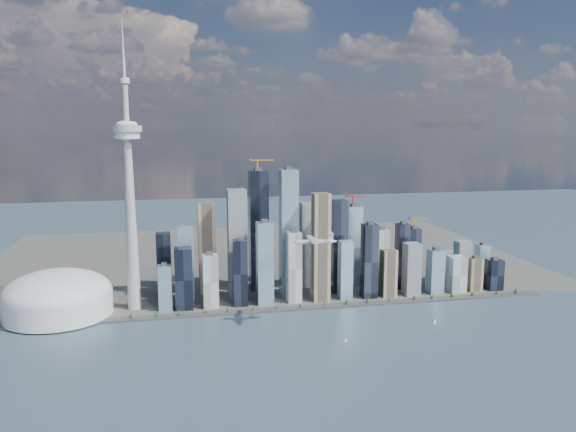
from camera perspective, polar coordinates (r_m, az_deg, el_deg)
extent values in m
plane|color=#33485A|center=(899.00, 3.42, -14.52)|extent=(4000.00, 4000.00, 0.00)
cube|color=#383838|center=(1125.43, 0.13, -9.41)|extent=(1100.00, 22.00, 4.00)
cube|color=#4C4C47|center=(1552.31, -3.19, -4.19)|extent=(1400.00, 900.00, 3.00)
cylinder|color=#3F2D1E|center=(1135.14, -24.56, -9.94)|extent=(1.00, 1.00, 2.40)
cone|color=#183F16|center=(1134.01, -24.57, -9.77)|extent=(7.20, 7.20, 8.00)
cylinder|color=#3F2D1E|center=(1118.19, -20.17, -9.95)|extent=(1.00, 1.00, 2.40)
cone|color=#183F16|center=(1117.04, -20.18, -9.78)|extent=(7.20, 7.20, 8.00)
cylinder|color=#3F2D1E|center=(1107.77, -15.67, -9.90)|extent=(1.00, 1.00, 2.40)
cone|color=#183F16|center=(1106.61, -15.68, -9.73)|extent=(7.20, 7.20, 8.00)
cylinder|color=#3F2D1E|center=(1104.08, -11.12, -9.79)|extent=(1.00, 1.00, 2.40)
cone|color=#183F16|center=(1102.92, -11.13, -9.61)|extent=(7.20, 7.20, 8.00)
cylinder|color=#3F2D1E|center=(1107.18, -6.57, -9.62)|extent=(1.00, 1.00, 2.40)
cone|color=#183F16|center=(1106.02, -6.57, -9.44)|extent=(7.20, 7.20, 8.00)
cylinder|color=#3F2D1E|center=(1117.01, -2.08, -9.39)|extent=(1.00, 1.00, 2.40)
cone|color=#183F16|center=(1115.87, -2.08, -9.21)|extent=(7.20, 7.20, 8.00)
cylinder|color=#3F2D1E|center=(1133.41, 2.31, -9.11)|extent=(1.00, 1.00, 2.40)
cone|color=#183F16|center=(1132.28, 2.31, -8.94)|extent=(7.20, 7.20, 8.00)
cylinder|color=#3F2D1E|center=(1156.09, 6.53, -8.79)|extent=(1.00, 1.00, 2.40)
cone|color=#183F16|center=(1154.98, 6.54, -8.62)|extent=(7.20, 7.20, 8.00)
cylinder|color=#3F2D1E|center=(1184.69, 10.57, -8.44)|extent=(1.00, 1.00, 2.40)
cone|color=#183F16|center=(1183.61, 10.58, -8.28)|extent=(7.20, 7.20, 8.00)
cylinder|color=#3F2D1E|center=(1218.79, 14.39, -8.08)|extent=(1.00, 1.00, 2.40)
cone|color=#183F16|center=(1217.74, 14.40, -7.91)|extent=(7.20, 7.20, 8.00)
cylinder|color=#3F2D1E|center=(1257.95, 17.98, -7.70)|extent=(1.00, 1.00, 2.40)
cone|color=#183F16|center=(1256.94, 17.99, -7.54)|extent=(7.20, 7.20, 8.00)
cylinder|color=#3F2D1E|center=(1301.71, 21.34, -7.31)|extent=(1.00, 1.00, 2.40)
cone|color=#183F16|center=(1300.73, 21.35, -7.16)|extent=(7.20, 7.20, 8.00)
cube|color=black|center=(1124.95, -10.38, -6.25)|extent=(34.00, 34.00, 122.80)
cube|color=#7FA6C1|center=(1169.10, -10.45, -4.81)|extent=(30.00, 30.00, 156.30)
cube|color=beige|center=(1128.88, -7.81, -6.57)|extent=(30.00, 30.00, 106.06)
cube|color=tan|center=(1219.76, -8.17, -3.22)|extent=(36.00, 36.00, 195.37)
cube|color=gray|center=(1166.80, -5.33, -2.89)|extent=(38.00, 38.00, 228.86)
cube|color=black|center=(1129.58, -5.03, -5.77)|extent=(28.00, 28.00, 133.97)
cube|color=#7FA6C1|center=(1132.45, -2.26, -4.83)|extent=(32.00, 32.00, 167.46)
cube|color=black|center=(1223.65, -3.06, -1.50)|extent=(40.00, 40.00, 262.36)
cube|color=#7FA6C1|center=(1179.09, -0.02, -1.76)|extent=(36.00, 36.00, 267.94)
cube|color=beige|center=(1144.88, 0.47, -5.24)|extent=(28.00, 28.00, 145.13)
cube|color=tan|center=(1148.02, 3.16, -3.21)|extent=(34.00, 34.00, 223.28)
cube|color=gray|center=(1251.14, 1.95, -2.94)|extent=(30.00, 30.00, 189.79)
cube|color=black|center=(1211.91, 5.09, -3.11)|extent=(32.00, 32.00, 200.95)
cube|color=#7FA6C1|center=(1174.53, 5.75, -5.48)|extent=(26.00, 26.00, 122.80)
cube|color=black|center=(1185.79, 8.08, -4.55)|extent=(30.00, 30.00, 156.30)
cube|color=#7FA6C1|center=(1280.14, 6.54, -2.97)|extent=(34.00, 34.00, 178.63)
cube|color=beige|center=(1250.91, 9.48, -4.38)|extent=(28.00, 28.00, 133.97)
cube|color=tan|center=(1209.91, 10.30, -5.69)|extent=(30.00, 30.00, 100.48)
cube|color=gray|center=(1227.50, 12.49, -5.28)|extent=(32.00, 32.00, 111.64)
cube|color=black|center=(1268.00, 11.60, -4.00)|extent=(26.00, 26.00, 145.13)
cube|color=#7FA6C1|center=(1250.28, 14.58, -5.49)|extent=(30.00, 30.00, 94.89)
cube|color=black|center=(1339.21, 12.65, -3.82)|extent=(28.00, 28.00, 122.80)
cube|color=#7FA6C1|center=(1316.80, 15.59, -5.04)|extent=(30.00, 30.00, 83.73)
cube|color=beige|center=(1274.67, 16.60, -5.68)|extent=(34.00, 34.00, 78.15)
cube|color=tan|center=(1296.73, 18.36, -5.64)|extent=(28.00, 28.00, 72.57)
cube|color=gray|center=(1335.53, 17.33, -4.55)|extent=(30.00, 30.00, 100.48)
cube|color=black|center=(1319.96, 20.06, -5.60)|extent=(32.00, 32.00, 66.98)
cube|color=#7FA6C1|center=(1358.72, 18.99, -4.64)|extent=(26.00, 26.00, 89.31)
cube|color=black|center=(1225.40, -12.36, -4.76)|extent=(30.00, 30.00, 133.97)
cube|color=#7FA6C1|center=(1129.76, -12.39, -7.13)|extent=(26.00, 26.00, 89.31)
cube|color=orange|center=(1205.25, -3.12, 5.16)|extent=(3.00, 3.00, 22.00)
cube|color=orange|center=(1205.73, -2.73, 5.69)|extent=(55.00, 2.20, 2.20)
cube|color=#383838|center=(1202.14, -3.90, 5.76)|extent=(6.00, 4.00, 4.00)
cube|color=red|center=(1262.79, 6.62, 1.48)|extent=(3.00, 3.00, 22.00)
cube|color=red|center=(1263.59, 6.94, 1.98)|extent=(48.00, 2.20, 2.20)
cube|color=#383838|center=(1256.75, 6.00, 2.05)|extent=(6.00, 4.00, 4.00)
cube|color=orange|center=(1324.98, 12.76, -0.77)|extent=(3.00, 3.00, 22.00)
cube|color=orange|center=(1325.91, 13.04, -0.29)|extent=(45.00, 2.20, 2.20)
cube|color=#383838|center=(1317.40, 12.24, -0.23)|extent=(6.00, 4.00, 4.00)
cone|color=#A6A5A0|center=(1124.18, -15.66, -0.78)|extent=(26.00, 26.00, 340.00)
cylinder|color=white|center=(1108.28, -16.04, 7.91)|extent=(48.00, 48.00, 14.00)
cylinder|color=#A6A5A0|center=(1108.13, -16.07, 8.53)|extent=(56.00, 56.00, 12.00)
ellipsoid|color=white|center=(1108.11, -16.09, 8.94)|extent=(40.00, 40.00, 14.00)
cylinder|color=#A6A5A0|center=(1108.85, -16.18, 11.01)|extent=(11.00, 11.00, 80.00)
cylinder|color=white|center=(1111.03, -16.28, 13.07)|extent=(18.00, 18.00, 10.00)
cone|color=silver|center=(1116.74, -16.42, 16.03)|extent=(7.00, 7.00, 105.00)
cylinder|color=white|center=(1167.80, -22.31, -8.24)|extent=(200.00, 200.00, 44.00)
ellipsoid|color=white|center=(1161.64, -22.37, -7.20)|extent=(200.00, 200.00, 84.00)
cylinder|color=silver|center=(981.94, 2.64, -2.64)|extent=(64.46, 12.43, 7.88)
cone|color=silver|center=(976.84, 0.72, -2.69)|extent=(9.16, 8.48, 7.88)
cone|color=silver|center=(988.39, 4.62, -2.58)|extent=(12.85, 8.74, 7.88)
cube|color=silver|center=(980.67, 2.50, -2.40)|extent=(14.74, 69.52, 1.23)
cylinder|color=silver|center=(968.01, 2.64, -2.68)|extent=(13.83, 5.39, 4.44)
cylinder|color=silver|center=(994.15, 2.37, -2.36)|extent=(13.83, 5.39, 4.44)
cylinder|color=#3F3F3F|center=(966.78, 2.21, -2.69)|extent=(1.07, 9.86, 9.86)
cylinder|color=#3F3F3F|center=(992.95, 1.95, -2.37)|extent=(1.07, 9.86, 9.86)
cube|color=silver|center=(986.06, 4.41, -2.14)|extent=(6.95, 1.47, 13.55)
cube|color=silver|center=(984.72, 4.42, -1.74)|extent=(6.99, 22.51, 0.86)
cube|color=silver|center=(973.27, 5.82, -12.62)|extent=(6.43, 2.20, 0.85)
cylinder|color=#999999|center=(971.47, 5.83, -12.35)|extent=(0.25, 0.25, 9.52)
cube|color=silver|center=(1085.48, 14.63, -10.52)|extent=(7.10, 4.55, 0.91)
cylinder|color=#999999|center=(1083.74, 14.64, -10.26)|extent=(0.27, 0.27, 10.25)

